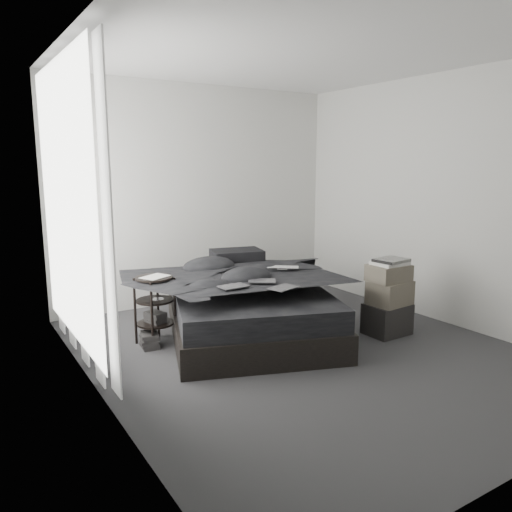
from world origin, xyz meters
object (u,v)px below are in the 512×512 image
bed (248,322)px  side_stand (155,311)px  laptop (283,262)px  box_lower (387,319)px

bed → side_stand: side_stand is taller
laptop → box_lower: 1.19m
laptop → side_stand: bearing=-157.5°
box_lower → bed: bearing=148.8°
laptop → box_lower: bearing=-0.0°
bed → side_stand: (-0.87, 0.25, 0.19)m
bed → box_lower: 1.38m
laptop → side_stand: 1.33m
side_stand → box_lower: side_stand is taller
bed → box_lower: (1.18, -0.72, 0.02)m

